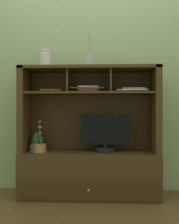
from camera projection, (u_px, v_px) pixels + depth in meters
floor_plane at (90, 197)px, 2.92m from camera, size 6.00×6.00×0.02m
back_wall at (90, 63)px, 3.16m from camera, size 6.00×0.02×2.80m
media_console at (90, 156)px, 2.93m from camera, size 1.39×0.48×1.31m
tv_monitor at (105, 136)px, 2.90m from camera, size 0.51×0.22×0.38m
potted_orchid at (40, 147)px, 2.89m from camera, size 0.15×0.15×0.32m
potted_fern at (36, 143)px, 2.95m from camera, size 0.15×0.15×0.20m
magazine_stack_left at (51, 91)px, 2.99m from camera, size 0.24×0.28×0.03m
magazine_stack_centre at (87, 90)px, 2.97m from camera, size 0.35×0.26×0.06m
magazine_stack_right at (133, 90)px, 2.89m from camera, size 0.32×0.27×0.04m
diffuser_bottle at (90, 61)px, 2.92m from camera, size 0.08×0.08×0.34m
ceramic_vase at (45, 59)px, 2.92m from camera, size 0.11×0.11×0.18m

